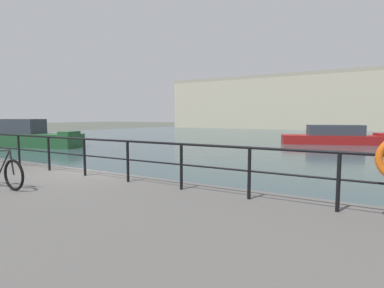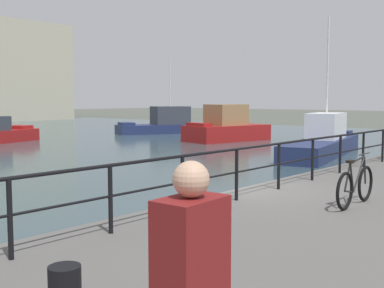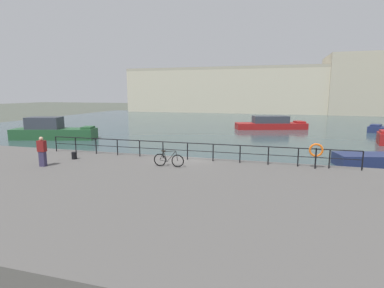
# 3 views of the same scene
# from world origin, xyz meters

# --- Properties ---
(ground_plane) EXTENTS (240.00, 240.00, 0.00)m
(ground_plane) POSITION_xyz_m (0.00, 0.00, 0.00)
(ground_plane) COLOR #4C5147
(water_basin) EXTENTS (80.00, 60.00, 0.01)m
(water_basin) POSITION_xyz_m (0.00, 30.20, 0.01)
(water_basin) COLOR #33474C
(water_basin) RESTS_ON ground_plane
(quay_promenade) EXTENTS (56.00, 13.00, 0.93)m
(quay_promenade) POSITION_xyz_m (0.00, -6.50, 0.47)
(quay_promenade) COLOR #565451
(quay_promenade) RESTS_ON ground_plane
(harbor_building) EXTENTS (66.65, 15.29, 13.86)m
(harbor_building) POSITION_xyz_m (6.49, 62.16, 5.78)
(harbor_building) COLOR #C1B79E
(harbor_building) RESTS_ON ground_plane
(moored_green_narrowboat) EXTENTS (10.10, 5.47, 1.83)m
(moored_green_narrowboat) POSITION_xyz_m (5.06, 25.09, 0.74)
(moored_green_narrowboat) COLOR maroon
(moored_green_narrowboat) RESTS_ON water_basin
(moored_small_launch) EXTENTS (9.21, 4.68, 2.42)m
(moored_small_launch) POSITION_xyz_m (-18.02, 8.91, 0.91)
(moored_small_launch) COLOR #23512D
(moored_small_launch) RESTS_ON water_basin
(quay_railing) EXTENTS (19.54, 0.07, 1.08)m
(quay_railing) POSITION_xyz_m (0.45, -0.75, 1.67)
(quay_railing) COLOR black
(quay_railing) RESTS_ON quay_promenade
(parked_bicycle) EXTENTS (1.77, 0.11, 0.98)m
(parked_bicycle) POSITION_xyz_m (-0.04, -2.76, 1.32)
(parked_bicycle) COLOR black
(parked_bicycle) RESTS_ON quay_promenade
(mooring_bollard) EXTENTS (0.32, 0.32, 0.44)m
(mooring_bollard) POSITION_xyz_m (-6.43, -2.54, 1.15)
(mooring_bollard) COLOR black
(mooring_bollard) RESTS_ON quay_promenade
(life_ring_stand) EXTENTS (0.75, 0.16, 1.40)m
(life_ring_stand) POSITION_xyz_m (7.83, -0.94, 1.91)
(life_ring_stand) COLOR black
(life_ring_stand) RESTS_ON quay_promenade
(standing_person) EXTENTS (0.46, 0.31, 1.69)m
(standing_person) POSITION_xyz_m (-6.91, -4.62, 1.80)
(standing_person) COLOR #332D4C
(standing_person) RESTS_ON quay_promenade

